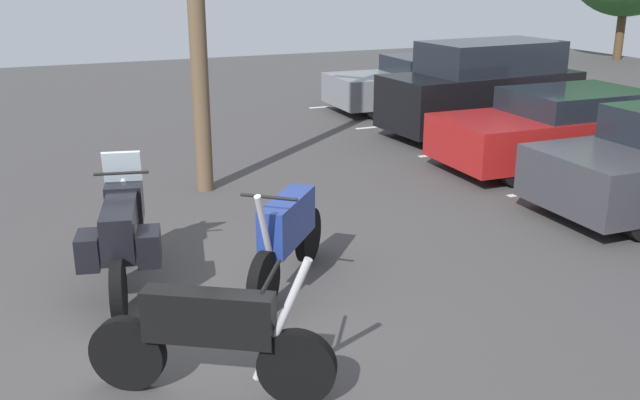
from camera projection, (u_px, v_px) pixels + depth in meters
ground at (192, 322)px, 7.47m from camera, size 44.00×44.00×0.10m
motorcycle_touring at (122, 231)px, 8.01m from camera, size 2.21×0.98×1.43m
motorcycle_second at (287, 235)px, 8.05m from camera, size 1.72×1.51×1.33m
motorcycle_third at (212, 338)px, 5.95m from camera, size 1.24×1.87×1.32m
car_grey at (422, 83)px, 18.32m from camera, size 2.01×4.75×1.34m
car_black at (483, 89)px, 15.45m from camera, size 2.01×4.42×1.99m
car_red at (567, 128)px, 13.06m from camera, size 2.01×4.85×1.38m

